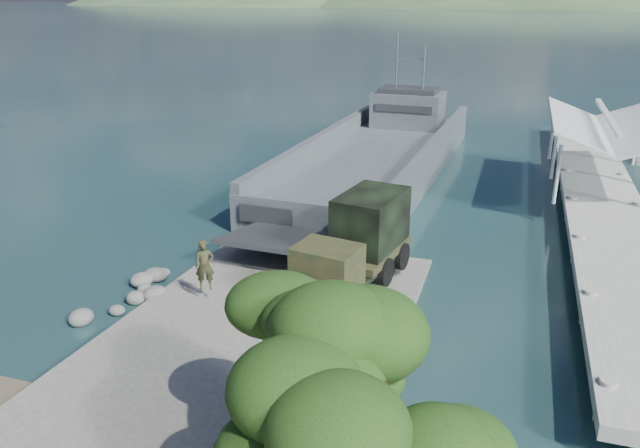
{
  "coord_description": "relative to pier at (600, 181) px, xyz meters",
  "views": [
    {
      "loc": [
        8.14,
        -18.93,
        11.79
      ],
      "look_at": [
        0.16,
        6.0,
        2.05
      ],
      "focal_mm": 35.0,
      "sensor_mm": 36.0,
      "label": 1
    }
  ],
  "objects": [
    {
      "name": "landing_craft",
      "position": [
        -13.86,
        3.2,
        -0.82
      ],
      "size": [
        9.41,
        32.53,
        9.57
      ],
      "rotation": [
        0.0,
        0.0,
        -0.04
      ],
      "color": "#464D52",
      "rests_on": "ground"
    },
    {
      "name": "pier",
      "position": [
        0.0,
        0.0,
        0.0
      ],
      "size": [
        6.4,
        44.0,
        6.1
      ],
      "color": "#9B9B92",
      "rests_on": "ground"
    },
    {
      "name": "shoreline_rocks",
      "position": [
        -19.2,
        -18.27,
        -1.6
      ],
      "size": [
        3.2,
        5.6,
        0.9
      ],
      "primitive_type": null,
      "color": "#585856",
      "rests_on": "ground"
    },
    {
      "name": "military_truck",
      "position": [
        -10.53,
        -15.09,
        0.66
      ],
      "size": [
        3.65,
        7.91,
        3.54
      ],
      "rotation": [
        0.0,
        0.0,
        -0.18
      ],
      "color": "black",
      "rests_on": "boat_ramp"
    },
    {
      "name": "ground",
      "position": [
        -13.0,
        -18.77,
        -1.6
      ],
      "size": [
        1400.0,
        1400.0,
        0.0
      ],
      "primitive_type": "plane",
      "color": "#193C3C",
      "rests_on": "ground"
    },
    {
      "name": "distant_headlands",
      "position": [
        37.0,
        541.23,
        -1.6
      ],
      "size": [
        1000.0,
        240.0,
        48.0
      ],
      "primitive_type": null,
      "color": "#365334",
      "rests_on": "ground"
    },
    {
      "name": "overhang_tree",
      "position": [
        -7.32,
        -27.71,
        3.22
      ],
      "size": [
        6.62,
        6.1,
        6.01
      ],
      "color": "#312413",
      "rests_on": "ground"
    },
    {
      "name": "soldier",
      "position": [
        -15.82,
        -18.1,
        -0.09
      ],
      "size": [
        0.88,
        0.77,
        2.03
      ],
      "primitive_type": "imported",
      "rotation": [
        0.0,
        0.0,
        0.48
      ],
      "color": "#1F331C",
      "rests_on": "boat_ramp"
    },
    {
      "name": "boat_ramp",
      "position": [
        -13.0,
        -19.77,
        -1.35
      ],
      "size": [
        10.0,
        18.0,
        0.5
      ],
      "primitive_type": "cube",
      "color": "#65645D",
      "rests_on": "ground"
    }
  ]
}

